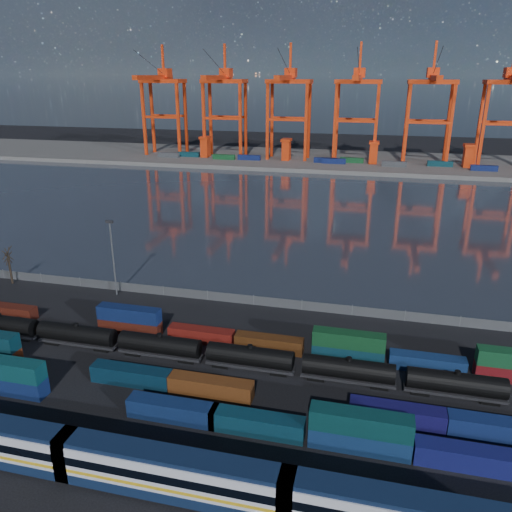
% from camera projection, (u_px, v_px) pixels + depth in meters
% --- Properties ---
extents(ground, '(700.00, 700.00, 0.00)m').
position_uv_depth(ground, '(210.00, 381.00, 77.30)').
color(ground, black).
rests_on(ground, ground).
extents(harbor_water, '(700.00, 700.00, 0.00)m').
position_uv_depth(harbor_water, '(307.00, 211.00, 173.15)').
color(harbor_water, '#29303C').
rests_on(harbor_water, ground).
extents(far_quay, '(700.00, 70.00, 2.00)m').
position_uv_depth(far_quay, '(335.00, 161.00, 268.66)').
color(far_quay, '#514F4C').
rests_on(far_quay, ground).
extents(distant_mountains, '(2470.00, 1100.00, 520.00)m').
position_uv_depth(distant_mountains, '(405.00, 10.00, 1448.40)').
color(distant_mountains, '#1E2630').
rests_on(distant_mountains, ground).
extents(passenger_train, '(79.77, 3.43, 5.88)m').
position_uv_depth(passenger_train, '(171.00, 474.00, 55.28)').
color(passenger_train, silver).
rests_on(passenger_train, ground).
extents(container_row_south, '(140.78, 2.58, 5.51)m').
position_uv_depth(container_row_south, '(150.00, 403.00, 68.87)').
color(container_row_south, '#3C3E41').
rests_on(container_row_south, ground).
extents(container_row_mid, '(142.84, 2.58, 5.49)m').
position_uv_depth(container_row_mid, '(107.00, 370.00, 77.08)').
color(container_row_mid, '#424547').
rests_on(container_row_mid, ground).
extents(container_row_north, '(141.32, 2.40, 5.12)m').
position_uv_depth(container_row_north, '(208.00, 332.00, 87.74)').
color(container_row_north, navy).
rests_on(container_row_north, ground).
extents(tanker_string, '(122.92, 3.10, 4.43)m').
position_uv_depth(tanker_string, '(118.00, 340.00, 84.75)').
color(tanker_string, black).
rests_on(tanker_string, ground).
extents(waterfront_fence, '(160.12, 0.12, 2.20)m').
position_uv_depth(waterfront_fence, '(254.00, 300.00, 102.52)').
color(waterfront_fence, '#595B5E').
rests_on(waterfront_fence, ground).
extents(bare_tree, '(2.31, 2.41, 8.88)m').
position_uv_depth(bare_tree, '(9.00, 265.00, 111.88)').
color(bare_tree, black).
rests_on(bare_tree, ground).
extents(yard_light_mast, '(1.60, 0.40, 16.60)m').
position_uv_depth(yard_light_mast, '(113.00, 254.00, 104.53)').
color(yard_light_mast, slate).
rests_on(yard_light_mast, ground).
extents(gantry_cranes, '(198.03, 44.21, 59.87)m').
position_uv_depth(gantry_cranes, '(323.00, 91.00, 252.09)').
color(gantry_cranes, '#F03910').
rests_on(gantry_cranes, ground).
extents(quay_containers, '(172.58, 10.99, 2.60)m').
position_uv_depth(quay_containers, '(311.00, 160.00, 257.05)').
color(quay_containers, navy).
rests_on(quay_containers, far_quay).
extents(straddle_carriers, '(140.00, 7.00, 11.10)m').
position_uv_depth(straddle_carriers, '(329.00, 150.00, 257.75)').
color(straddle_carriers, '#F03910').
rests_on(straddle_carriers, far_quay).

